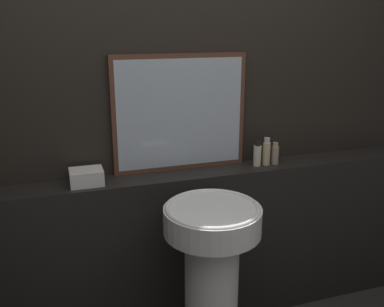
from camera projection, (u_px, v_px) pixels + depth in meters
The scene contains 8 objects.
wall_back at pixel (195, 119), 2.49m from camera, with size 8.00×0.06×2.50m.
vanity_counter at pixel (202, 247), 2.59m from camera, with size 2.83×0.21×0.97m.
pedestal_sink at pixel (212, 274), 2.15m from camera, with size 0.48×0.48×0.95m.
mirror at pixel (180, 113), 2.40m from camera, with size 0.77×0.03×0.66m.
towel_stack at pixel (86, 177), 2.24m from camera, with size 0.17×0.14×0.08m.
shampoo_bottle at pixel (257, 154), 2.53m from camera, with size 0.05×0.05×0.15m.
conditioner_bottle at pixel (266, 152), 2.54m from camera, with size 0.05×0.05×0.17m.
lotion_bottle at pixel (275, 154), 2.57m from camera, with size 0.04×0.04×0.13m.
Camera 1 is at (-0.77, -0.86, 1.78)m, focal length 40.00 mm.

